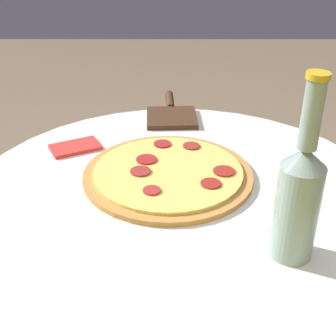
{
  "coord_description": "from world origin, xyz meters",
  "views": [
    {
      "loc": [
        0.02,
        0.74,
        1.18
      ],
      "look_at": [
        0.02,
        -0.05,
        0.74
      ],
      "focal_mm": 50.0,
      "sensor_mm": 36.0,
      "label": 1
    }
  ],
  "objects": [
    {
      "name": "pizza",
      "position": [
        0.02,
        -0.05,
        0.72
      ],
      "size": [
        0.33,
        0.33,
        0.02
      ],
      "color": "#B77F3D",
      "rests_on": "table"
    },
    {
      "name": "pizza_paddle",
      "position": [
        0.01,
        -0.36,
        0.72
      ],
      "size": [
        0.13,
        0.23,
        0.02
      ],
      "rotation": [
        0.0,
        0.0,
        -1.53
      ],
      "color": "#422819",
      "rests_on": "table"
    },
    {
      "name": "beer_bottle",
      "position": [
        -0.16,
        0.18,
        0.82
      ],
      "size": [
        0.06,
        0.06,
        0.29
      ],
      "color": "gray",
      "rests_on": "table"
    },
    {
      "name": "napkin",
      "position": [
        0.22,
        -0.18,
        0.72
      ],
      "size": [
        0.12,
        0.1,
        0.01
      ],
      "color": "red",
      "rests_on": "table"
    },
    {
      "name": "table",
      "position": [
        0.0,
        0.0,
        0.55
      ],
      "size": [
        0.81,
        0.81,
        0.72
      ],
      "color": "silver",
      "rests_on": "ground_plane"
    }
  ]
}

